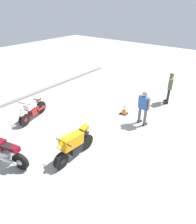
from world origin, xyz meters
TOP-DOWN VIEW (x-y plane):
  - ground_plane at (0.00, 0.00)m, footprint 40.00×40.00m
  - curb_edge at (0.00, 4.60)m, footprint 14.00×0.30m
  - motorcycle_orange_sportbike at (-2.36, -1.41)m, footprint 1.95×0.70m
  - motorcycle_maroon_cruiser at (-4.11, 0.31)m, footprint 0.79×2.05m
  - motorcycle_cream_vintage at (-1.57, 2.13)m, footprint 1.90×0.86m
  - person_in_green_shirt at (4.20, -2.45)m, footprint 0.67×0.43m
  - person_in_blue_shirt at (1.23, -2.34)m, footprint 0.40×0.65m
  - traffic_cone at (1.56, -1.17)m, footprint 0.36×0.36m

SIDE VIEW (x-z plane):
  - ground_plane at x=0.00m, z-range 0.00..0.00m
  - curb_edge at x=0.00m, z-range 0.00..0.15m
  - traffic_cone at x=1.56m, z-range 0.00..0.53m
  - motorcycle_cream_vintage at x=-1.57m, z-range -0.05..1.02m
  - motorcycle_maroon_cruiser at x=-4.11m, z-range -0.02..1.06m
  - motorcycle_orange_sportbike at x=-2.36m, z-range 0.02..1.17m
  - person_in_blue_shirt at x=1.23m, z-range 0.12..1.81m
  - person_in_green_shirt at x=4.20m, z-range 0.14..1.90m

